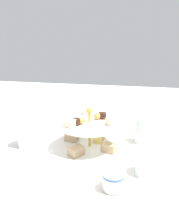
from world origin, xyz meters
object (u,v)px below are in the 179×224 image
Objects in this scene: water_glass_tall_right at (26,131)px; water_glass_mid_back at (143,131)px; water_glass_short_left at (146,164)px; butter_knife_left at (84,121)px; teacup_with_saucer at (113,182)px; tiered_serving_stand at (90,136)px; butter_knife_right at (34,191)px.

water_glass_tall_right is 1.26× the size of water_glass_mid_back.
water_glass_short_left reaches higher than butter_knife_left.
teacup_with_saucer is (-0.19, -0.34, -0.04)m from water_glass_tall_right.
teacup_with_saucer is (-0.09, 0.09, -0.01)m from water_glass_short_left.
tiered_serving_stand reaches higher than teacup_with_saucer.
water_glass_tall_right is 0.71× the size of butter_knife_right.
water_glass_tall_right reaches higher than water_glass_mid_back.
water_glass_mid_back is at bearing 122.27° from butter_knife_left.
water_glass_tall_right reaches higher than teacup_with_saucer.
water_glass_short_left is at bearing -102.43° from water_glass_tall_right.
teacup_with_saucer is at bearing -118.95° from water_glass_tall_right.
butter_knife_right is at bearing 64.82° from butter_knife_left.
tiered_serving_stand is 2.91× the size of water_glass_mid_back.
butter_knife_right is (-0.24, -0.14, -0.06)m from water_glass_tall_right.
water_glass_short_left is at bearing 42.09° from butter_knife_right.
water_glass_tall_right is at bearing 105.76° from water_glass_mid_back.
butter_knife_right is (-0.14, 0.29, -0.03)m from water_glass_short_left.
water_glass_short_left is 0.76× the size of teacup_with_saucer.
water_glass_mid_back is at bearing -74.24° from water_glass_tall_right.
water_glass_short_left is 0.71× the size of water_glass_mid_back.
water_glass_tall_right reaches higher than butter_knife_right.
tiered_serving_stand reaches higher than water_glass_tall_right.
water_glass_tall_right reaches higher than water_glass_short_left.
butter_knife_left and butter_knife_right have the same top height.
tiered_serving_stand is at bearing 26.39° from teacup_with_saucer.
tiered_serving_stand is at bearing 114.75° from water_glass_mid_back.
teacup_with_saucer is 0.53× the size of butter_knife_right.
teacup_with_saucer is at bearing 87.40° from butter_knife_left.
teacup_with_saucer is 0.53× the size of butter_knife_left.
tiered_serving_stand is 0.21m from water_glass_mid_back.
tiered_serving_stand is at bearing 83.27° from butter_knife_left.
water_glass_tall_right is at bearing 61.05° from teacup_with_saucer.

